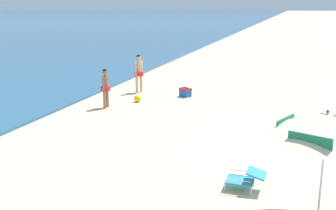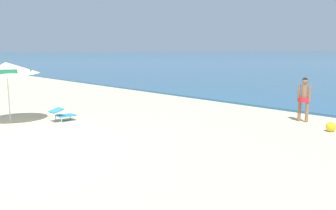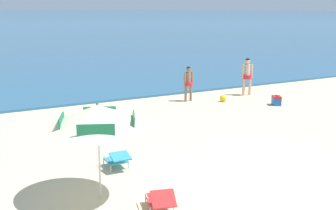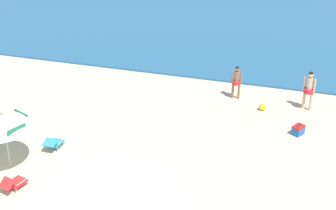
{
  "view_description": "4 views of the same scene",
  "coord_description": "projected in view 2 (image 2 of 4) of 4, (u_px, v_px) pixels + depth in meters",
  "views": [
    {
      "loc": [
        -11.61,
        1.7,
        3.99
      ],
      "look_at": [
        0.07,
        5.32,
        1.03
      ],
      "focal_mm": 43.74,
      "sensor_mm": 36.0,
      "label": 1
    },
    {
      "loc": [
        8.59,
        -3.08,
        2.56
      ],
      "look_at": [
        0.54,
        4.44,
        0.8
      ],
      "focal_mm": 37.13,
      "sensor_mm": 36.0,
      "label": 2
    },
    {
      "loc": [
        -6.97,
        -7.46,
        4.16
      ],
      "look_at": [
        -0.14,
        5.06,
        0.91
      ],
      "focal_mm": 45.85,
      "sensor_mm": 36.0,
      "label": 3
    },
    {
      "loc": [
        5.86,
        -12.22,
        10.66
      ],
      "look_at": [
        0.9,
        4.75,
        1.39
      ],
      "focal_mm": 54.66,
      "sensor_mm": 36.0,
      "label": 4
    }
  ],
  "objects": [
    {
      "name": "beach_ball",
      "position": [
        331.0,
        127.0,
        10.94
      ],
      "size": [
        0.31,
        0.31,
        0.31
      ],
      "primitive_type": "sphere",
      "color": "yellow",
      "rests_on": "ground"
    },
    {
      "name": "beach_umbrella_striped_main",
      "position": [
        7.0,
        69.0,
        12.01
      ],
      "size": [
        2.73,
        2.75,
        2.23
      ],
      "color": "silver",
      "rests_on": "ground"
    },
    {
      "name": "person_standing_beside",
      "position": [
        304.0,
        96.0,
        12.35
      ],
      "size": [
        0.47,
        0.39,
        1.59
      ],
      "color": "#8C6042",
      "rests_on": "ground"
    },
    {
      "name": "ground_plane",
      "position": [
        24.0,
        153.0,
        8.68
      ],
      "size": [
        800.0,
        800.0,
        0.0
      ],
      "primitive_type": "plane",
      "color": "beige"
    },
    {
      "name": "lounge_chair_beside_umbrella",
      "position": [
        62.0,
        114.0,
        12.54
      ],
      "size": [
        0.6,
        0.88,
        0.5
      ],
      "color": "teal",
      "rests_on": "ground"
    }
  ]
}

